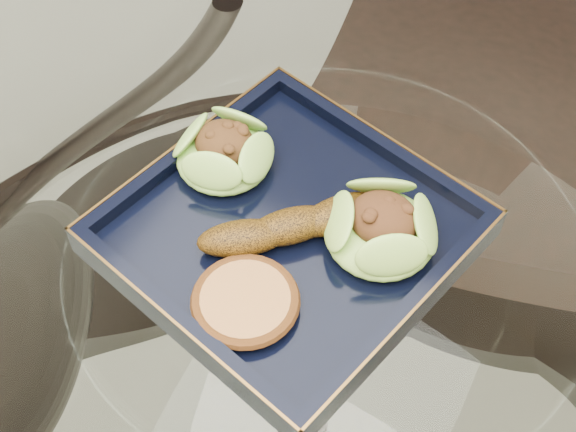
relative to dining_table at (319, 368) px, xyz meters
The scene contains 7 objects.
dining_table is the anchor object (origin of this frame).
dining_chair 0.51m from the dining_table, 91.42° to the left, with size 0.46×0.46×0.88m.
navy_plate 0.18m from the dining_table, 156.47° to the left, with size 0.27×0.27×0.02m, color black.
lettuce_wrap_left 0.25m from the dining_table, 157.88° to the left, with size 0.09×0.09×0.03m, color #5C9B2D.
lettuce_wrap_right 0.21m from the dining_table, 63.30° to the left, with size 0.10×0.10×0.03m, color #79AF32.
roasted_plantain 0.20m from the dining_table, 159.00° to the left, with size 0.16×0.03×0.03m, color #5C3909.
crumb_patty 0.21m from the dining_table, 122.47° to the right, with size 0.08×0.08×0.01m, color #C58341.
Camera 1 is at (0.16, -0.33, 1.35)m, focal length 50.00 mm.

